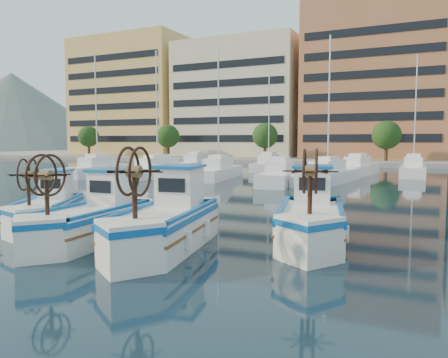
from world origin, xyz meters
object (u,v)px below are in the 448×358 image
Objects in this scene: fishing_boat_c at (167,220)px; fishing_boat_d at (311,216)px; fishing_boat_b at (93,217)px; fishing_boat_a at (48,207)px.

fishing_boat_d is (3.93, 2.81, -0.02)m from fishing_boat_c.
fishing_boat_b is 7.35m from fishing_boat_d.
fishing_boat_c is 1.02× the size of fishing_boat_d.
fishing_boat_d is at bearing 24.96° from fishing_boat_c.
fishing_boat_a is at bearing 161.08° from fishing_boat_c.
fishing_boat_b is 2.75m from fishing_boat_c.
fishing_boat_c reaches higher than fishing_boat_b.
fishing_boat_c is 4.83m from fishing_boat_d.
fishing_boat_a is 0.88× the size of fishing_boat_d.
fishing_boat_d is at bearing 21.03° from fishing_boat_b.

